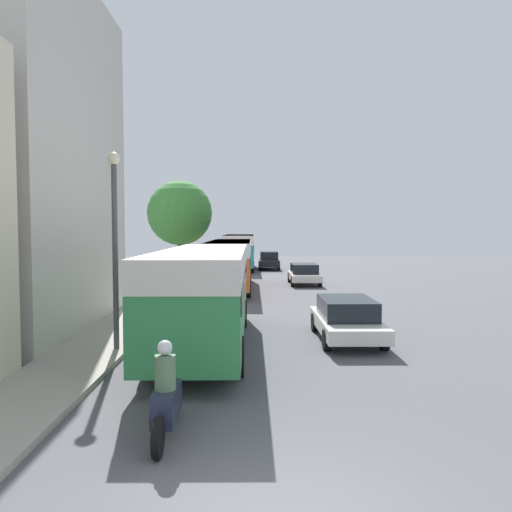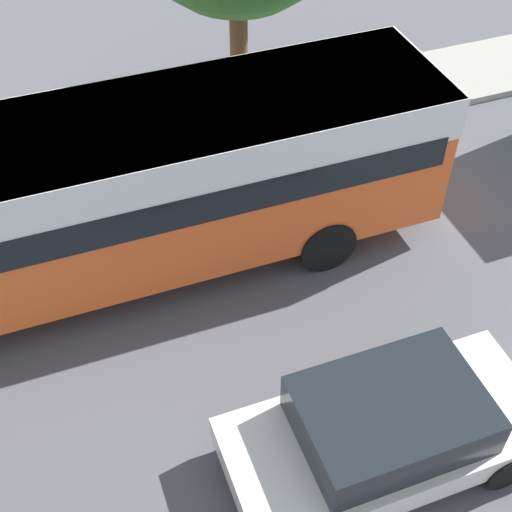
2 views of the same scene
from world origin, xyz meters
TOP-DOWN VIEW (x-y plane):
  - building_midblock at (-9.26, 12.10)m, footprint 6.13×9.65m
  - bus_lead at (-1.85, 9.36)m, footprint 2.50×10.15m
  - bus_following at (-1.72, 23.84)m, footprint 2.49×11.22m
  - bus_third_in_line at (-1.56, 38.18)m, footprint 2.66×9.96m
  - motorcycle_behind_lead at (-1.90, 2.66)m, footprint 0.38×2.24m
  - car_crossing at (2.99, 26.52)m, footprint 1.93×4.23m
  - car_far_curb at (2.68, 10.25)m, footprint 1.93×4.56m
  - car_distant at (1.11, 38.69)m, footprint 1.84×4.28m
  - pedestrian_near_curb at (-5.38, 17.17)m, footprint 0.35×0.35m
  - street_tree at (-5.21, 27.40)m, footprint 4.28×4.28m
  - lamp_post at (-4.35, 8.53)m, footprint 0.36×0.36m

SIDE VIEW (x-z plane):
  - motorcycle_behind_lead at x=-1.90m, z-range -0.18..1.55m
  - car_crossing at x=2.99m, z-range 0.04..1.39m
  - car_far_curb at x=2.68m, z-range 0.04..1.41m
  - car_distant at x=1.11m, z-range 0.02..1.61m
  - pedestrian_near_curb at x=-5.38m, z-range 0.17..1.76m
  - bus_following at x=-1.72m, z-range 0.45..3.36m
  - bus_lead at x=-1.85m, z-range 0.45..3.45m
  - bus_third_in_line at x=-1.56m, z-range 0.46..3.55m
  - lamp_post at x=-4.35m, z-range 0.70..6.36m
  - street_tree at x=-5.21m, z-range 1.33..8.00m
  - building_midblock at x=-9.26m, z-range 0.00..12.43m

